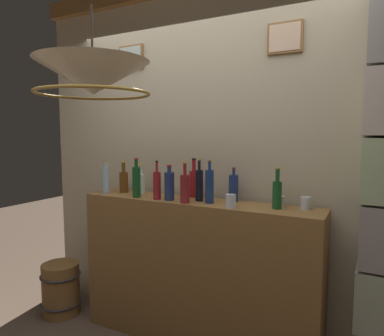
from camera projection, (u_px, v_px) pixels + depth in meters
The scene contains 19 objects.
panelled_rear_partition at pixel (209, 147), 2.77m from camera, with size 3.29×0.15×2.87m.
bar_shelf_unit at pixel (195, 273), 2.64m from camera, with size 1.87×0.34×1.13m, color olive.
liquor_bottle_brandy at pixel (169, 185), 2.60m from camera, with size 0.08×0.08×0.27m.
liquor_bottle_amaro at pixel (157, 185), 2.63m from camera, with size 0.06×0.06×0.30m.
liquor_bottle_gin at pixel (141, 183), 2.89m from camera, with size 0.08×0.08×0.24m.
liquor_bottle_bourbon at pixel (234, 188), 2.55m from camera, with size 0.07×0.07×0.25m.
liquor_bottle_port at pixel (277, 193), 2.30m from camera, with size 0.06×0.06×0.28m.
liquor_bottle_whiskey at pixel (124, 181), 2.93m from camera, with size 0.07×0.07×0.27m.
liquor_bottle_mezcal at pixel (185, 188), 2.49m from camera, with size 0.07×0.07×0.30m.
liquor_bottle_tequila at pixel (209, 186), 2.48m from camera, with size 0.06×0.06×0.32m.
liquor_bottle_rum at pixel (199, 184), 2.56m from camera, with size 0.06×0.06×0.32m.
liquor_bottle_vermouth at pixel (106, 179), 2.91m from camera, with size 0.07×0.07×0.28m.
liquor_bottle_scotch at pixel (194, 183), 2.72m from camera, with size 0.07×0.07×0.31m.
liquor_bottle_vodka at pixel (136, 181), 2.71m from camera, with size 0.06×0.06×0.31m.
glass_tumbler_rocks at pixel (231, 201), 2.33m from camera, with size 0.07×0.07×0.09m.
glass_tumbler_highball at pixel (306, 203), 2.28m from camera, with size 0.07×0.07×0.08m.
glass_tumbler_shot at pixel (280, 201), 2.39m from camera, with size 0.06×0.06×0.07m.
pendant_lamp at pixel (93, 79), 1.78m from camera, with size 0.59×0.59×0.45m.
wooden_barrel at pixel (61, 289), 3.12m from camera, with size 0.35×0.35×0.46m.
Camera 1 is at (1.18, -1.41, 1.63)m, focal length 32.32 mm.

